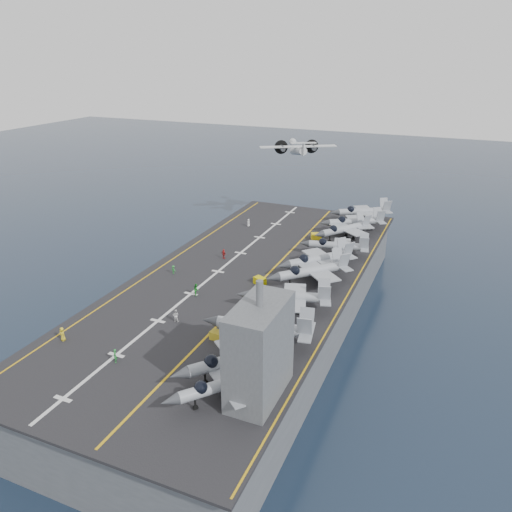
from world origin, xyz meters
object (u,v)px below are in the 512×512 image
at_px(island_superstructure, 259,340).
at_px(fighter_jet_0, 225,383).
at_px(transport_plane, 298,151).
at_px(tow_cart_a, 218,335).

relative_size(island_superstructure, fighter_jet_0, 0.92).
relative_size(island_superstructure, transport_plane, 0.57).
bearing_deg(island_superstructure, transport_plane, 106.14).
distance_m(fighter_jet_0, tow_cart_a, 13.57).
bearing_deg(transport_plane, fighter_jet_0, -76.14).
bearing_deg(island_superstructure, tow_cart_a, 138.69).
distance_m(tow_cart_a, transport_plane, 83.65).
bearing_deg(transport_plane, tow_cart_a, -78.93).
xyz_separation_m(island_superstructure, fighter_jet_0, (-3.24, -2.48, -5.12)).
height_order(island_superstructure, fighter_jet_0, island_superstructure).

